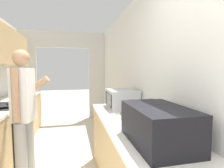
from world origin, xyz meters
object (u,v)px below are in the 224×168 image
at_px(microwave, 122,99).
at_px(range_oven, 0,134).
at_px(book_stack, 131,117).
at_px(person, 24,116).
at_px(suitcase, 158,125).

bearing_deg(microwave, range_oven, 164.16).
bearing_deg(range_oven, book_stack, -32.55).
relative_size(person, book_stack, 5.59).
bearing_deg(range_oven, person, -53.95).
xyz_separation_m(range_oven, person, (0.54, -0.74, 0.45)).
xyz_separation_m(person, microwave, (1.27, 0.22, 0.12)).
distance_m(range_oven, person, 1.02).
bearing_deg(book_stack, microwave, 83.55).
xyz_separation_m(person, suitcase, (1.19, -1.02, 0.13)).
height_order(range_oven, book_stack, range_oven).
bearing_deg(microwave, book_stack, -96.45).
height_order(range_oven, suitcase, suitcase).
bearing_deg(person, suitcase, -115.50).
distance_m(range_oven, book_stack, 2.11).
bearing_deg(suitcase, book_stack, 89.02).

